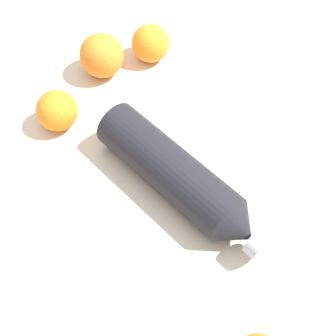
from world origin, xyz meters
TOP-DOWN VIEW (x-y plane):
  - ground_plane at (0.00, 0.00)m, footprint 2.40×2.40m
  - water_bottle at (0.06, -0.05)m, footprint 0.32×0.13m
  - orange_1 at (-0.19, -0.05)m, footprint 0.07×0.07m
  - orange_2 at (-0.15, 0.18)m, footprint 0.07×0.07m
  - orange_3 at (-0.21, 0.09)m, footprint 0.08×0.08m

SIDE VIEW (x-z plane):
  - ground_plane at x=0.00m, z-range 0.00..0.00m
  - orange_1 at x=-0.19m, z-range 0.00..0.07m
  - orange_2 at x=-0.15m, z-range 0.00..0.07m
  - water_bottle at x=0.06m, z-range 0.00..0.08m
  - orange_3 at x=-0.21m, z-range 0.00..0.08m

